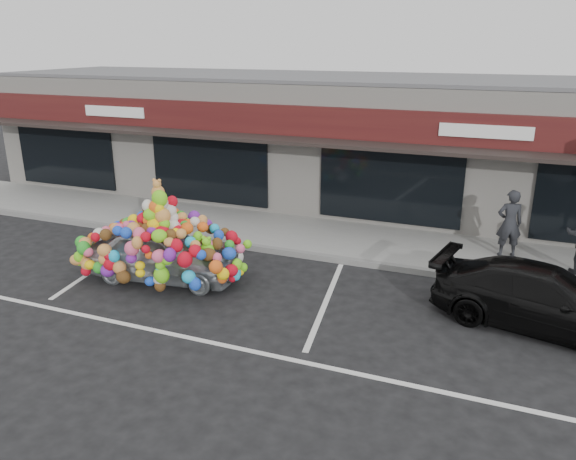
% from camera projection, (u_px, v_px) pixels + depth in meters
% --- Properties ---
extents(ground, '(90.00, 90.00, 0.00)m').
position_uv_depth(ground, '(210.00, 285.00, 13.12)').
color(ground, black).
rests_on(ground, ground).
extents(shop_building, '(24.00, 7.20, 4.31)m').
position_uv_depth(shop_building, '(324.00, 138.00, 19.86)').
color(shop_building, beige).
rests_on(shop_building, ground).
extents(sidewalk, '(26.00, 3.00, 0.15)m').
position_uv_depth(sidewalk, '(276.00, 231.00, 16.61)').
color(sidewalk, gray).
rests_on(sidewalk, ground).
extents(kerb, '(26.00, 0.18, 0.16)m').
position_uv_depth(kerb, '(255.00, 248.00, 15.29)').
color(kerb, slate).
rests_on(kerb, ground).
extents(parking_stripe_left, '(0.73, 4.37, 0.01)m').
position_uv_depth(parking_stripe_left, '(104.00, 263.00, 14.41)').
color(parking_stripe_left, silver).
rests_on(parking_stripe_left, ground).
extents(parking_stripe_mid, '(0.73, 4.37, 0.01)m').
position_uv_depth(parking_stripe_mid, '(326.00, 301.00, 12.31)').
color(parking_stripe_mid, silver).
rests_on(parking_stripe_mid, ground).
extents(lane_line, '(14.00, 0.12, 0.01)m').
position_uv_depth(lane_line, '(243.00, 349.00, 10.39)').
color(lane_line, silver).
rests_on(lane_line, ground).
extents(toy_car, '(2.73, 4.16, 2.32)m').
position_uv_depth(toy_car, '(163.00, 248.00, 13.27)').
color(toy_car, gray).
rests_on(toy_car, ground).
extents(black_sedan, '(2.52, 4.52, 1.24)m').
position_uv_depth(black_sedan, '(543.00, 299.00, 11.02)').
color(black_sedan, black).
rests_on(black_sedan, ground).
extents(pedestrian_a, '(0.74, 0.59, 1.75)m').
position_uv_depth(pedestrian_a, '(509.00, 223.00, 14.26)').
color(pedestrian_a, black).
rests_on(pedestrian_a, sidewalk).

